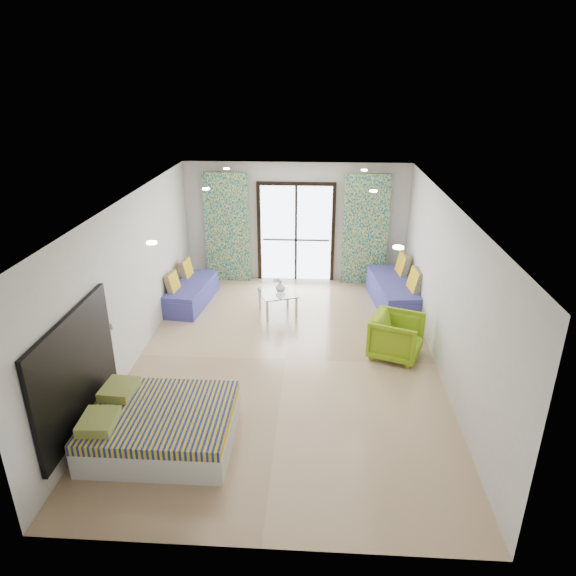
# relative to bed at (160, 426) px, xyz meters

# --- Properties ---
(floor) EXTENTS (5.00, 7.50, 0.01)m
(floor) POSITION_rel_bed_xyz_m (1.47, 2.21, -0.26)
(floor) COLOR #A28361
(floor) RESTS_ON ground
(ceiling) EXTENTS (5.00, 7.50, 0.01)m
(ceiling) POSITION_rel_bed_xyz_m (1.47, 2.21, 2.44)
(ceiling) COLOR silver
(ceiling) RESTS_ON ground
(wall_back) EXTENTS (5.00, 0.01, 2.70)m
(wall_back) POSITION_rel_bed_xyz_m (1.47, 5.96, 1.09)
(wall_back) COLOR silver
(wall_back) RESTS_ON ground
(wall_front) EXTENTS (5.00, 0.01, 2.70)m
(wall_front) POSITION_rel_bed_xyz_m (1.47, -1.54, 1.09)
(wall_front) COLOR silver
(wall_front) RESTS_ON ground
(wall_left) EXTENTS (0.01, 7.50, 2.70)m
(wall_left) POSITION_rel_bed_xyz_m (-1.03, 2.21, 1.09)
(wall_left) COLOR silver
(wall_left) RESTS_ON ground
(wall_right) EXTENTS (0.01, 7.50, 2.70)m
(wall_right) POSITION_rel_bed_xyz_m (3.97, 2.21, 1.09)
(wall_right) COLOR silver
(wall_right) RESTS_ON ground
(balcony_door) EXTENTS (1.76, 0.08, 2.28)m
(balcony_door) POSITION_rel_bed_xyz_m (1.47, 5.93, 1.00)
(balcony_door) COLOR black
(balcony_door) RESTS_ON floor
(balcony_rail) EXTENTS (1.52, 0.03, 0.04)m
(balcony_rail) POSITION_rel_bed_xyz_m (1.47, 5.94, 0.69)
(balcony_rail) COLOR #595451
(balcony_rail) RESTS_ON balcony_door
(curtain_left) EXTENTS (1.00, 0.10, 2.50)m
(curtain_left) POSITION_rel_bed_xyz_m (-0.08, 5.78, 0.99)
(curtain_left) COLOR silver
(curtain_left) RESTS_ON floor
(curtain_right) EXTENTS (1.00, 0.10, 2.50)m
(curtain_right) POSITION_rel_bed_xyz_m (3.02, 5.78, 0.99)
(curtain_right) COLOR silver
(curtain_right) RESTS_ON floor
(downlight_a) EXTENTS (0.12, 0.12, 0.02)m
(downlight_a) POSITION_rel_bed_xyz_m (0.07, 0.21, 2.41)
(downlight_a) COLOR #FFE0B2
(downlight_a) RESTS_ON ceiling
(downlight_b) EXTENTS (0.12, 0.12, 0.02)m
(downlight_b) POSITION_rel_bed_xyz_m (2.87, 0.21, 2.41)
(downlight_b) COLOR #FFE0B2
(downlight_b) RESTS_ON ceiling
(downlight_c) EXTENTS (0.12, 0.12, 0.02)m
(downlight_c) POSITION_rel_bed_xyz_m (0.07, 3.21, 2.41)
(downlight_c) COLOR #FFE0B2
(downlight_c) RESTS_ON ceiling
(downlight_d) EXTENTS (0.12, 0.12, 0.02)m
(downlight_d) POSITION_rel_bed_xyz_m (2.87, 3.21, 2.41)
(downlight_d) COLOR #FFE0B2
(downlight_d) RESTS_ON ceiling
(downlight_e) EXTENTS (0.12, 0.12, 0.02)m
(downlight_e) POSITION_rel_bed_xyz_m (0.07, 5.21, 2.41)
(downlight_e) COLOR #FFE0B2
(downlight_e) RESTS_ON ceiling
(downlight_f) EXTENTS (0.12, 0.12, 0.02)m
(downlight_f) POSITION_rel_bed_xyz_m (2.87, 5.21, 2.41)
(downlight_f) COLOR #FFE0B2
(downlight_f) RESTS_ON ceiling
(headboard) EXTENTS (0.06, 2.10, 1.50)m
(headboard) POSITION_rel_bed_xyz_m (-0.99, -0.00, 0.79)
(headboard) COLOR black
(headboard) RESTS_ON floor
(switch_plate) EXTENTS (0.02, 0.10, 0.10)m
(switch_plate) POSITION_rel_bed_xyz_m (-1.00, 1.25, 0.79)
(switch_plate) COLOR silver
(switch_plate) RESTS_ON wall_left
(bed) EXTENTS (1.82, 1.48, 0.63)m
(bed) POSITION_rel_bed_xyz_m (0.00, 0.00, 0.00)
(bed) COLOR silver
(bed) RESTS_ON floor
(daybed_left) EXTENTS (0.83, 1.74, 0.83)m
(daybed_left) POSITION_rel_bed_xyz_m (-0.64, 4.36, -0.00)
(daybed_left) COLOR #413F98
(daybed_left) RESTS_ON floor
(daybed_right) EXTENTS (1.00, 2.04, 0.97)m
(daybed_right) POSITION_rel_bed_xyz_m (3.59, 4.54, 0.04)
(daybed_right) COLOR #413F98
(daybed_right) RESTS_ON floor
(coffee_table) EXTENTS (0.87, 0.87, 0.78)m
(coffee_table) POSITION_rel_bed_xyz_m (1.20, 4.02, 0.14)
(coffee_table) COLOR silver
(coffee_table) RESTS_ON floor
(vase) EXTENTS (0.25, 0.26, 0.20)m
(vase) POSITION_rel_bed_xyz_m (1.26, 4.07, 0.29)
(vase) COLOR white
(vase) RESTS_ON coffee_table
(armchair) EXTENTS (0.98, 1.01, 0.82)m
(armchair) POSITION_rel_bed_xyz_m (3.34, 2.44, 0.15)
(armchair) COLOR #81A815
(armchair) RESTS_ON floor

